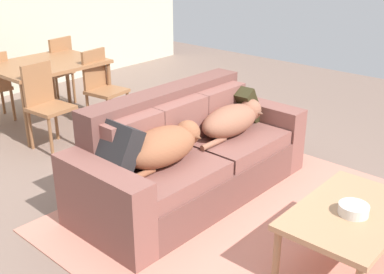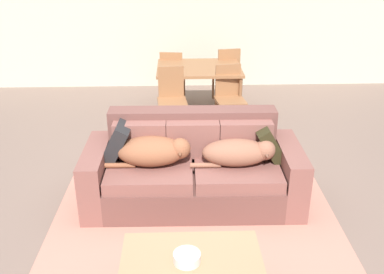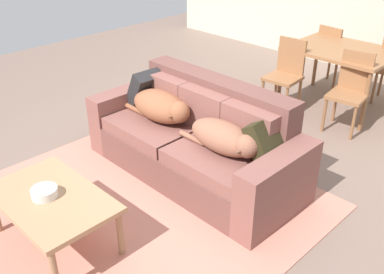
# 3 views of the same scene
# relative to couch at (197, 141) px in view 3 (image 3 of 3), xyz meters

# --- Properties ---
(ground_plane) EXTENTS (10.00, 10.00, 0.00)m
(ground_plane) POSITION_rel_couch_xyz_m (-0.07, -0.02, -0.35)
(ground_plane) COLOR #7A6256
(area_rug) EXTENTS (2.85, 3.10, 0.01)m
(area_rug) POSITION_rel_couch_xyz_m (-0.00, -0.93, -0.34)
(area_rug) COLOR tan
(area_rug) RESTS_ON ground
(couch) EXTENTS (2.21, 0.95, 0.91)m
(couch) POSITION_rel_couch_xyz_m (0.00, 0.00, 0.00)
(couch) COLOR brown
(couch) RESTS_ON ground
(dog_on_left_cushion) EXTENTS (0.86, 0.40, 0.29)m
(dog_on_left_cushion) POSITION_rel_couch_xyz_m (-0.39, -0.09, 0.27)
(dog_on_left_cushion) COLOR brown
(dog_on_left_cushion) RESTS_ON couch
(dog_on_right_cushion) EXTENTS (0.85, 0.34, 0.27)m
(dog_on_right_cushion) POSITION_rel_couch_xyz_m (0.46, -0.13, 0.26)
(dog_on_right_cushion) COLOR brown
(dog_on_right_cushion) RESTS_ON couch
(throw_pillow_by_left_arm) EXTENTS (0.34, 0.44, 0.44)m
(throw_pillow_by_left_arm) POSITION_rel_couch_xyz_m (-0.78, 0.06, 0.31)
(throw_pillow_by_left_arm) COLOR black
(throw_pillow_by_left_arm) RESTS_ON couch
(throw_pillow_by_right_arm) EXTENTS (0.33, 0.39, 0.39)m
(throw_pillow_by_right_arm) POSITION_rel_couch_xyz_m (0.78, 0.04, 0.29)
(throw_pillow_by_right_arm) COLOR #2B2714
(throw_pillow_by_right_arm) RESTS_ON couch
(coffee_table) EXTENTS (1.03, 0.65, 0.45)m
(coffee_table) POSITION_rel_couch_xyz_m (-0.07, -1.52, 0.05)
(coffee_table) COLOR tan
(coffee_table) RESTS_ON ground
(bowl_on_coffee_table) EXTENTS (0.20, 0.20, 0.07)m
(bowl_on_coffee_table) POSITION_rel_couch_xyz_m (-0.10, -1.54, 0.13)
(bowl_on_coffee_table) COLOR silver
(bowl_on_coffee_table) RESTS_ON coffee_table
(dining_table) EXTENTS (1.26, 0.99, 0.77)m
(dining_table) POSITION_rel_couch_xyz_m (0.18, 2.44, 0.35)
(dining_table) COLOR #93603C
(dining_table) RESTS_ON ground
(dining_chair_near_left) EXTENTS (0.43, 0.43, 0.92)m
(dining_chair_near_left) POSITION_rel_couch_xyz_m (-0.23, 1.84, 0.17)
(dining_chair_near_left) COLOR #93603C
(dining_chair_near_left) RESTS_ON ground
(dining_chair_near_right) EXTENTS (0.45, 0.45, 0.92)m
(dining_chair_near_right) POSITION_rel_couch_xyz_m (0.59, 1.93, 0.16)
(dining_chair_near_right) COLOR #93603C
(dining_chair_near_right) RESTS_ON ground
(dining_chair_far_left) EXTENTS (0.45, 0.45, 0.88)m
(dining_chair_far_left) POSITION_rel_couch_xyz_m (-0.23, 3.00, 0.14)
(dining_chair_far_left) COLOR #93603C
(dining_chair_far_left) RESTS_ON ground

